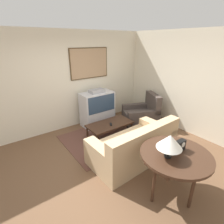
# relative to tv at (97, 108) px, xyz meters

# --- Properties ---
(ground_plane) EXTENTS (12.00, 12.00, 0.00)m
(ground_plane) POSITION_rel_tv_xyz_m (-0.81, -1.72, -0.52)
(ground_plane) COLOR brown
(wall_back) EXTENTS (12.00, 0.10, 2.70)m
(wall_back) POSITION_rel_tv_xyz_m (-0.79, 0.41, 0.84)
(wall_back) COLOR beige
(wall_back) RESTS_ON ground_plane
(wall_right) EXTENTS (0.06, 12.00, 2.70)m
(wall_right) POSITION_rel_tv_xyz_m (1.82, -1.72, 0.83)
(wall_right) COLOR beige
(wall_right) RESTS_ON ground_plane
(area_rug) EXTENTS (2.39, 1.69, 0.01)m
(area_rug) POSITION_rel_tv_xyz_m (-0.13, -0.85, -0.52)
(area_rug) COLOR brown
(area_rug) RESTS_ON ground_plane
(tv) EXTENTS (0.97, 0.53, 1.11)m
(tv) POSITION_rel_tv_xyz_m (0.00, 0.00, 0.00)
(tv) COLOR silver
(tv) RESTS_ON ground_plane
(couch) EXTENTS (1.89, 1.02, 0.88)m
(couch) POSITION_rel_tv_xyz_m (-0.28, -1.94, -0.22)
(couch) COLOR tan
(couch) RESTS_ON ground_plane
(armchair) EXTENTS (1.22, 1.14, 0.94)m
(armchair) POSITION_rel_tv_xyz_m (1.14, -0.75, -0.24)
(armchair) COLOR #473D38
(armchair) RESTS_ON ground_plane
(coffee_table) EXTENTS (1.19, 0.61, 0.40)m
(coffee_table) POSITION_rel_tv_xyz_m (-0.14, -0.85, -0.16)
(coffee_table) COLOR #3D2619
(coffee_table) RESTS_ON ground_plane
(console_table) EXTENTS (1.10, 1.10, 0.79)m
(console_table) POSITION_rel_tv_xyz_m (-0.41, -2.98, 0.20)
(console_table) COLOR #3D2619
(console_table) RESTS_ON ground_plane
(table_lamp) EXTENTS (0.38, 0.38, 0.37)m
(table_lamp) POSITION_rel_tv_xyz_m (-0.58, -2.95, 0.54)
(table_lamp) COLOR black
(table_lamp) RESTS_ON console_table
(mantel_clock) EXTENTS (0.16, 0.10, 0.17)m
(mantel_clock) POSITION_rel_tv_xyz_m (-0.27, -2.95, 0.36)
(mantel_clock) COLOR black
(mantel_clock) RESTS_ON console_table
(remote) EXTENTS (0.11, 0.16, 0.02)m
(remote) POSITION_rel_tv_xyz_m (-0.16, -0.92, -0.12)
(remote) COLOR black
(remote) RESTS_ON coffee_table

